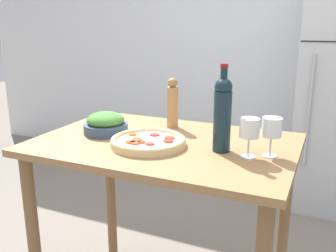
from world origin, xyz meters
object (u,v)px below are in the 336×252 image
at_px(salad_bowl, 105,124).
at_px(wine_glass_near, 249,130).
at_px(homemade_pizza, 148,141).
at_px(wine_bottle, 222,113).
at_px(wine_glass_far, 272,129).
at_px(pepper_mill, 173,104).

bearing_deg(salad_bowl, wine_glass_near, -4.39).
xyz_separation_m(wine_glass_near, salad_bowl, (-0.69, 0.05, -0.06)).
bearing_deg(homemade_pizza, wine_bottle, 11.38).
distance_m(wine_glass_near, wine_glass_far, 0.09).
bearing_deg(wine_bottle, wine_glass_near, -14.50).
distance_m(wine_bottle, homemade_pizza, 0.34).
bearing_deg(wine_bottle, salad_bowl, 177.73).
distance_m(wine_glass_far, pepper_mill, 0.57).
relative_size(wine_bottle, pepper_mill, 1.43).
height_order(wine_glass_far, pepper_mill, pepper_mill).
distance_m(wine_glass_near, homemade_pizza, 0.43).
xyz_separation_m(wine_glass_near, pepper_mill, (-0.44, 0.28, 0.01)).
xyz_separation_m(wine_glass_far, homemade_pizza, (-0.50, -0.07, -0.09)).
height_order(pepper_mill, homemade_pizza, pepper_mill).
height_order(wine_bottle, pepper_mill, wine_bottle).
height_order(wine_bottle, wine_glass_far, wine_bottle).
relative_size(wine_glass_far, salad_bowl, 0.75).
bearing_deg(wine_glass_far, wine_bottle, -175.81).
bearing_deg(homemade_pizza, salad_bowl, 162.69).
xyz_separation_m(wine_bottle, wine_glass_far, (0.19, 0.01, -0.05)).
height_order(wine_glass_near, homemade_pizza, wine_glass_near).
relative_size(wine_bottle, homemade_pizza, 1.11).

